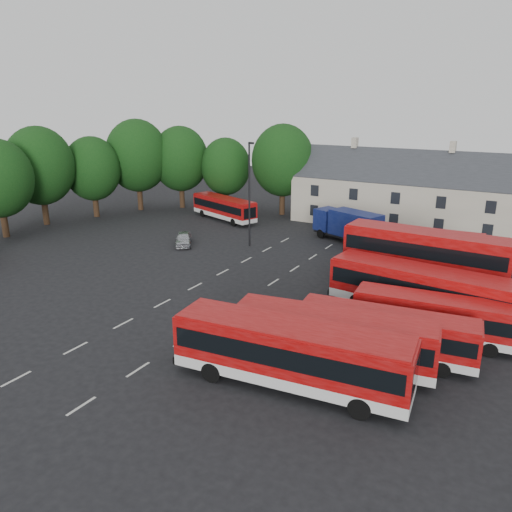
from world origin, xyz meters
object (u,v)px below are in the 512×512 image
(lamppost, at_px, (249,192))
(box_truck, at_px, (348,224))
(bus_row_a, at_px, (291,350))
(silver_car, at_px, (184,239))
(bus_dd_south, at_px, (425,259))

(lamppost, bearing_deg, box_truck, 38.98)
(bus_row_a, bearing_deg, silver_car, 133.46)
(bus_row_a, relative_size, box_truck, 1.57)
(bus_row_a, height_order, lamppost, lamppost)
(bus_row_a, xyz_separation_m, box_truck, (-7.08, 28.02, -0.21))
(bus_row_a, height_order, bus_dd_south, bus_dd_south)
(bus_dd_south, distance_m, silver_car, 24.35)
(bus_row_a, xyz_separation_m, lamppost, (-15.16, 21.47, 3.48))
(box_truck, height_order, silver_car, box_truck)
(box_truck, xyz_separation_m, silver_car, (-14.13, -9.67, -1.21))
(bus_dd_south, height_order, lamppost, lamppost)
(bus_dd_south, bearing_deg, bus_row_a, -97.52)
(silver_car, bearing_deg, lamppost, -8.05)
(bus_dd_south, relative_size, lamppost, 1.17)
(box_truck, bearing_deg, bus_row_a, -55.12)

